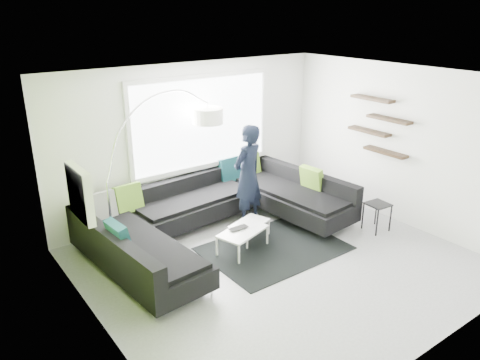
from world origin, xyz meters
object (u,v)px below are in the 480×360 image
(laptop, at_px, (240,229))
(arc_lamp, at_px, (107,183))
(person, at_px, (248,175))
(sectional_sofa, at_px, (222,217))
(side_table, at_px, (377,217))
(coffee_table, at_px, (246,235))

(laptop, bearing_deg, arc_lamp, 149.98)
(person, bearing_deg, laptop, 31.83)
(person, bearing_deg, sectional_sofa, 4.48)
(laptop, bearing_deg, person, 46.37)
(arc_lamp, xyz_separation_m, laptop, (1.72, -1.00, -0.87))
(side_table, bearing_deg, sectional_sofa, 150.28)
(side_table, bearing_deg, arc_lamp, 155.57)
(sectional_sofa, height_order, person, person)
(sectional_sofa, distance_m, coffee_table, 0.51)
(sectional_sofa, relative_size, laptop, 13.45)
(arc_lamp, xyz_separation_m, person, (2.44, -0.26, -0.32))
(side_table, bearing_deg, laptop, 160.22)
(sectional_sofa, bearing_deg, laptop, -94.29)
(sectional_sofa, distance_m, person, 0.91)
(coffee_table, xyz_separation_m, side_table, (2.15, -0.93, 0.08))
(laptop, bearing_deg, sectional_sofa, 90.78)
(arc_lamp, height_order, laptop, arc_lamp)
(sectional_sofa, relative_size, coffee_table, 4.12)
(coffee_table, height_order, person, person)
(side_table, distance_m, person, 2.37)
(sectional_sofa, xyz_separation_m, arc_lamp, (-1.72, 0.51, 0.83))
(sectional_sofa, bearing_deg, arc_lamp, 158.70)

